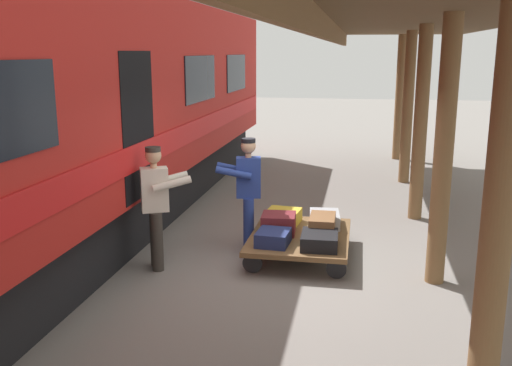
# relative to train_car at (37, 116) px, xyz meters

# --- Properties ---
(ground_plane) EXTENTS (60.00, 60.00, 0.00)m
(ground_plane) POSITION_rel_train_car_xyz_m (-3.62, 0.00, -2.06)
(ground_plane) COLOR slate
(platform_canopy) EXTENTS (3.20, 18.68, 3.56)m
(platform_canopy) POSITION_rel_train_car_xyz_m (-5.44, 0.00, 1.20)
(platform_canopy) COLOR brown
(platform_canopy) RESTS_ON ground_plane
(train_car) EXTENTS (3.02, 17.76, 4.00)m
(train_car) POSITION_rel_train_car_xyz_m (0.00, 0.00, 0.00)
(train_car) COLOR #B21E19
(train_car) RESTS_ON ground_plane
(luggage_cart) EXTENTS (1.42, 1.87, 0.34)m
(luggage_cart) POSITION_rel_train_car_xyz_m (-3.66, -0.62, -1.77)
(luggage_cart) COLOR brown
(luggage_cart) RESTS_ON ground_plane
(suitcase_maroon_trunk) EXTENTS (0.51, 0.49, 0.29)m
(suitcase_maroon_trunk) POSITION_rel_train_car_xyz_m (-3.34, -0.62, -1.58)
(suitcase_maroon_trunk) COLOR maroon
(suitcase_maroon_trunk) RESTS_ON luggage_cart
(suitcase_yellow_case) EXTENTS (0.55, 0.54, 0.21)m
(suitcase_yellow_case) POSITION_rel_train_car_xyz_m (-3.34, -1.14, -1.62)
(suitcase_yellow_case) COLOR gold
(suitcase_yellow_case) RESTS_ON luggage_cart
(suitcase_black_hardshell) EXTENTS (0.51, 0.60, 0.20)m
(suitcase_black_hardshell) POSITION_rel_train_car_xyz_m (-3.98, -0.11, -1.62)
(suitcase_black_hardshell) COLOR black
(suitcase_black_hardshell) RESTS_ON luggage_cart
(suitcase_brown_leather) EXTENTS (0.37, 0.61, 0.30)m
(suitcase_brown_leather) POSITION_rel_train_car_xyz_m (-3.98, -0.62, -1.57)
(suitcase_brown_leather) COLOR brown
(suitcase_brown_leather) RESTS_ON luggage_cart
(suitcase_gray_aluminum) EXTENTS (0.50, 0.68, 0.19)m
(suitcase_gray_aluminum) POSITION_rel_train_car_xyz_m (-3.98, -1.14, -1.63)
(suitcase_gray_aluminum) COLOR #9EA0A5
(suitcase_gray_aluminum) RESTS_ON luggage_cart
(suitcase_navy_fabric) EXTENTS (0.46, 0.52, 0.19)m
(suitcase_navy_fabric) POSITION_rel_train_car_xyz_m (-3.34, -0.11, -1.63)
(suitcase_navy_fabric) COLOR navy
(suitcase_navy_fabric) RESTS_ON luggage_cart
(porter_in_overalls) EXTENTS (0.71, 0.52, 1.70)m
(porter_in_overalls) POSITION_rel_train_car_xyz_m (-2.84, -0.80, -1.14)
(porter_in_overalls) COLOR navy
(porter_in_overalls) RESTS_ON ground_plane
(porter_by_door) EXTENTS (0.74, 0.61, 1.70)m
(porter_by_door) POSITION_rel_train_car_xyz_m (-1.78, 0.18, -1.14)
(porter_by_door) COLOR #332D28
(porter_by_door) RESTS_ON ground_plane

